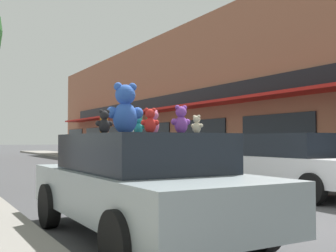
# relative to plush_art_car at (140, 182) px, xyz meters

# --- Properties ---
(ground_plane) EXTENTS (260.00, 260.00, 0.00)m
(ground_plane) POSITION_rel_plush_art_car_xyz_m (2.65, -0.48, -0.77)
(ground_plane) COLOR #424244
(storefront_row) EXTENTS (15.97, 41.88, 7.71)m
(storefront_row) POSITION_rel_plush_art_car_xyz_m (16.81, 14.97, 3.08)
(storefront_row) COLOR #9E6047
(storefront_row) RESTS_ON ground_plane
(plush_art_car) EXTENTS (1.99, 4.46, 1.44)m
(plush_art_car) POSITION_rel_plush_art_car_xyz_m (0.00, 0.00, 0.00)
(plush_art_car) COLOR #8C999E
(plush_art_car) RESTS_ON ground_plane
(teddy_bear_giant) EXTENTS (0.57, 0.38, 0.75)m
(teddy_bear_giant) POSITION_rel_plush_art_car_xyz_m (-0.06, 0.37, 1.03)
(teddy_bear_giant) COLOR blue
(teddy_bear_giant) RESTS_ON plush_art_car
(teddy_bear_purple) EXTENTS (0.28, 0.18, 0.38)m
(teddy_bear_purple) POSITION_rel_plush_art_car_xyz_m (0.39, -0.45, 0.85)
(teddy_bear_purple) COLOR purple
(teddy_bear_purple) RESTS_ON plush_art_car
(teddy_bear_cream) EXTENTS (0.14, 0.18, 0.24)m
(teddy_bear_cream) POSITION_rel_plush_art_car_xyz_m (0.44, -0.75, 0.78)
(teddy_bear_cream) COLOR beige
(teddy_bear_cream) RESTS_ON plush_art_car
(teddy_bear_orange) EXTENTS (0.18, 0.24, 0.32)m
(teddy_bear_orange) POSITION_rel_plush_art_car_xyz_m (-0.21, 0.82, 0.82)
(teddy_bear_orange) COLOR orange
(teddy_bear_orange) RESTS_ON plush_art_car
(teddy_bear_black) EXTENTS (0.23, 0.15, 0.31)m
(teddy_bear_black) POSITION_rel_plush_art_car_xyz_m (-0.59, -0.16, 0.81)
(teddy_bear_black) COLOR black
(teddy_bear_black) RESTS_ON plush_art_car
(teddy_bear_white) EXTENTS (0.22, 0.14, 0.31)m
(teddy_bear_white) POSITION_rel_plush_art_car_xyz_m (0.29, 0.98, 0.81)
(teddy_bear_white) COLOR white
(teddy_bear_white) RESTS_ON plush_art_car
(teddy_bear_green) EXTENTS (0.22, 0.14, 0.29)m
(teddy_bear_green) POSITION_rel_plush_art_car_xyz_m (0.28, 0.25, 0.81)
(teddy_bear_green) COLOR green
(teddy_bear_green) RESTS_ON plush_art_car
(teddy_bear_pink) EXTENTS (0.26, 0.20, 0.34)m
(teddy_bear_pink) POSITION_rel_plush_art_car_xyz_m (0.19, -0.03, 0.83)
(teddy_bear_pink) COLOR pink
(teddy_bear_pink) RESTS_ON plush_art_car
(teddy_bear_teal) EXTENTS (0.21, 0.20, 0.30)m
(teddy_bear_teal) POSITION_rel_plush_art_car_xyz_m (0.33, 0.74, 0.81)
(teddy_bear_teal) COLOR teal
(teddy_bear_teal) RESTS_ON plush_art_car
(teddy_bear_red) EXTENTS (0.24, 0.17, 0.31)m
(teddy_bear_red) POSITION_rel_plush_art_car_xyz_m (-0.18, -0.65, 0.82)
(teddy_bear_red) COLOR red
(teddy_bear_red) RESTS_ON plush_art_car
(parked_car_far_center) EXTENTS (1.96, 4.43, 1.52)m
(parked_car_far_center) POSITION_rel_plush_art_car_xyz_m (5.33, 2.32, 0.03)
(parked_car_far_center) COLOR silver
(parked_car_far_center) RESTS_ON ground_plane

